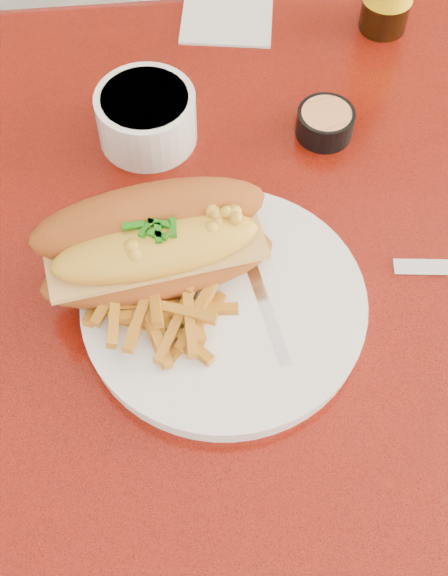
{
  "coord_description": "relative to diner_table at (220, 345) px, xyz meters",
  "views": [
    {
      "loc": [
        -0.04,
        -0.42,
        1.4
      ],
      "look_at": [
        -0.0,
        -0.05,
        0.81
      ],
      "focal_mm": 50.0,
      "sensor_mm": 36.0,
      "label": 1
    }
  ],
  "objects": [
    {
      "name": "mac_hoagie",
      "position": [
        -0.06,
        -0.01,
        0.22
      ],
      "size": [
        0.22,
        0.13,
        0.09
      ],
      "rotation": [
        0.0,
        0.0,
        0.16
      ],
      "color": "#A34F1A",
      "rests_on": "dinner_plate"
    },
    {
      "name": "sauce_cup_right",
      "position": [
        0.13,
        0.16,
        0.18
      ],
      "size": [
        0.07,
        0.07,
        0.03
      ],
      "rotation": [
        0.0,
        0.0,
        -0.15
      ],
      "color": "black",
      "rests_on": "diner_table"
    },
    {
      "name": "diner_table",
      "position": [
        0.0,
        0.0,
        0.0
      ],
      "size": [
        1.23,
        0.83,
        0.77
      ],
      "color": "red",
      "rests_on": "ground"
    },
    {
      "name": "booth_bench_far",
      "position": [
        0.0,
        0.81,
        -0.32
      ],
      "size": [
        1.2,
        0.51,
        0.9
      ],
      "color": "maroon",
      "rests_on": "ground"
    },
    {
      "name": "paper_napkin",
      "position": [
        0.04,
        0.35,
        0.16
      ],
      "size": [
        0.12,
        0.12,
        0.0
      ],
      "primitive_type": "cube",
      "rotation": [
        0.0,
        0.0,
        -0.16
      ],
      "color": "white",
      "rests_on": "diner_table"
    },
    {
      "name": "gravy_ramekin",
      "position": [
        -0.06,
        0.17,
        0.19
      ],
      "size": [
        0.13,
        0.13,
        0.06
      ],
      "rotation": [
        0.0,
        0.0,
        -0.35
      ],
      "color": "white",
      "rests_on": "diner_table"
    },
    {
      "name": "fries_pile",
      "position": [
        -0.06,
        -0.05,
        0.2
      ],
      "size": [
        0.13,
        0.13,
        0.04
      ],
      "primitive_type": null,
      "rotation": [
        0.0,
        0.0,
        0.14
      ],
      "color": "orange",
      "rests_on": "dinner_plate"
    },
    {
      "name": "ground",
      "position": [
        0.0,
        0.0,
        -0.61
      ],
      "size": [
        8.0,
        8.0,
        0.0
      ],
      "primitive_type": "plane",
      "color": "beige",
      "rests_on": "ground"
    },
    {
      "name": "fork",
      "position": [
        0.03,
        -0.04,
        0.18
      ],
      "size": [
        0.04,
        0.17,
        0.0
      ],
      "rotation": [
        0.0,
        0.0,
        1.74
      ],
      "color": "silver",
      "rests_on": "dinner_plate"
    },
    {
      "name": "dinner_plate",
      "position": [
        -0.0,
        -0.05,
        0.17
      ],
      "size": [
        0.32,
        0.32,
        0.02
      ],
      "rotation": [
        0.0,
        0.0,
        -0.29
      ],
      "color": "white",
      "rests_on": "diner_table"
    }
  ]
}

